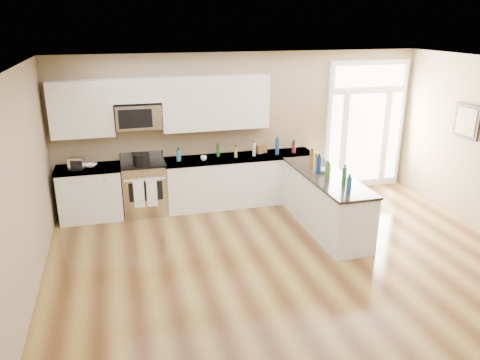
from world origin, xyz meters
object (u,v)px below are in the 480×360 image
object	(u,v)px
kitchen_range	(145,188)
toaster_oven	(77,164)
peninsula_cabinet	(325,204)
stockpot	(141,159)

from	to	relation	value
kitchen_range	toaster_oven	xyz separation A→B (m)	(-1.10, -0.08, 0.57)
peninsula_cabinet	toaster_oven	world-z (taller)	toaster_oven
peninsula_cabinet	kitchen_range	bearing A→B (deg)	153.14
peninsula_cabinet	stockpot	world-z (taller)	stockpot
kitchen_range	stockpot	size ratio (longest dim) A/B	3.85
stockpot	toaster_oven	bearing A→B (deg)	178.11
stockpot	toaster_oven	size ratio (longest dim) A/B	1.13
peninsula_cabinet	stockpot	bearing A→B (deg)	155.26
toaster_oven	stockpot	bearing A→B (deg)	10.73
kitchen_range	toaster_oven	distance (m)	1.24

